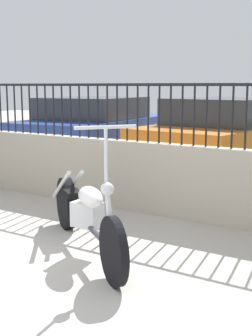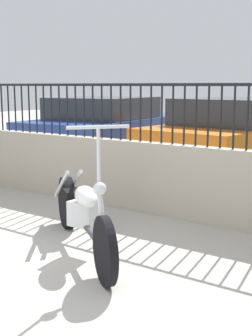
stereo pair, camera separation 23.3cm
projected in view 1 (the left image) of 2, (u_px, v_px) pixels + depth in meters
name	position (u px, v px, depth m)	size (l,w,h in m)	color
low_wall	(148.00, 177.00, 5.91)	(9.77, 0.18, 0.90)	#B2A893
fence_railing	(148.00, 104.00, 5.75)	(9.77, 0.04, 0.73)	black
motorcycle_dark_grey	(83.00, 211.00, 4.60)	(1.92, 1.48, 1.29)	black
car_blue	(97.00, 129.00, 9.78)	(2.30, 4.21, 1.36)	black
car_orange	(231.00, 136.00, 8.32)	(2.20, 4.31, 1.38)	black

